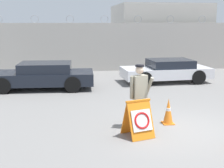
{
  "coord_description": "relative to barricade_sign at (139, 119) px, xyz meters",
  "views": [
    {
      "loc": [
        -3.1,
        -8.05,
        3.04
      ],
      "look_at": [
        -1.86,
        1.35,
        1.12
      ],
      "focal_mm": 50.0,
      "sensor_mm": 36.0,
      "label": 1
    }
  ],
  "objects": [
    {
      "name": "parked_car_rear_sedan",
      "position": [
        3.03,
        7.29,
        0.1
      ],
      "size": [
        4.49,
        2.17,
        1.15
      ],
      "rotation": [
        0.0,
        0.0,
        3.21
      ],
      "color": "black",
      "rests_on": "ground_plane"
    },
    {
      "name": "security_guard",
      "position": [
        0.16,
        0.71,
        0.54
      ],
      "size": [
        0.7,
        0.41,
        1.84
      ],
      "rotation": [
        0.0,
        0.0,
        0.46
      ],
      "color": "#232838",
      "rests_on": "ground_plane"
    },
    {
      "name": "traffic_cone_near",
      "position": [
        1.11,
        0.93,
        -0.11
      ],
      "size": [
        0.34,
        0.34,
        0.78
      ],
      "color": "orange",
      "rests_on": "ground_plane"
    },
    {
      "name": "parked_car_front_coupe",
      "position": [
        -3.09,
        6.44,
        0.12
      ],
      "size": [
        4.82,
        2.11,
        1.2
      ],
      "rotation": [
        0.0,
        0.0,
        3.1
      ],
      "color": "black",
      "rests_on": "ground_plane"
    },
    {
      "name": "ground_plane",
      "position": [
        1.36,
        0.28,
        -0.5
      ],
      "size": [
        90.0,
        90.0,
        0.0
      ],
      "primitive_type": "plane",
      "color": "gray"
    },
    {
      "name": "barricade_sign",
      "position": [
        0.0,
        0.0,
        0.0
      ],
      "size": [
        0.86,
        0.9,
        1.0
      ],
      "rotation": [
        0.0,
        0.0,
        0.3
      ],
      "color": "orange",
      "rests_on": "ground_plane"
    },
    {
      "name": "perimeter_wall",
      "position": [
        1.36,
        11.43,
        0.98
      ],
      "size": [
        36.0,
        0.3,
        3.39
      ],
      "color": "#ADA8A0",
      "rests_on": "ground_plane"
    },
    {
      "name": "building_block",
      "position": [
        4.92,
        16.11,
        1.63
      ],
      "size": [
        6.35,
        6.82,
        4.25
      ],
      "color": "beige",
      "rests_on": "ground_plane"
    }
  ]
}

